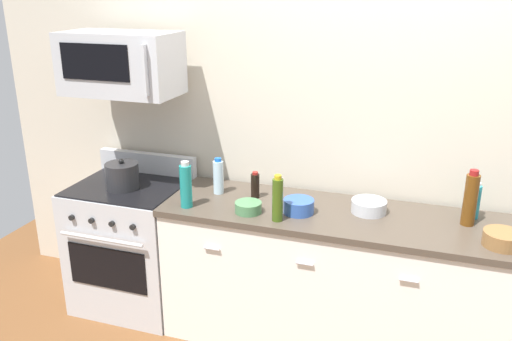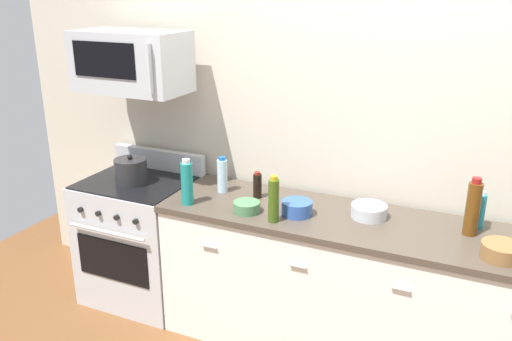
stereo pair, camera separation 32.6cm
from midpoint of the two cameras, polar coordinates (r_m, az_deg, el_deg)
name	(u,v)px [view 1 (the left image)]	position (r m, az deg, el deg)	size (l,w,h in m)	color
back_wall	(378,130)	(3.47, 10.36, 4.21)	(5.59, 0.10, 2.70)	beige
counter_unit	(360,284)	(3.44, 8.40, -11.97)	(2.50, 0.66, 0.92)	silver
range_oven	(133,244)	(4.00, -15.37, -7.66)	(0.76, 0.69, 1.07)	#B7BABF
microwave	(121,63)	(3.65, -16.78, 10.89)	(0.74, 0.44, 0.40)	#B7BABF
bottle_water_clear	(218,177)	(3.53, -6.70, -0.70)	(0.07, 0.07, 0.24)	silver
bottle_wine_amber	(470,199)	(3.21, 19.30, -2.96)	(0.08, 0.08, 0.33)	#59330F
bottle_olive_oil	(278,199)	(3.09, -0.69, -3.14)	(0.06, 0.06, 0.28)	#385114
bottle_soy_sauce_dark	(255,185)	(3.45, -2.80, -1.65)	(0.06, 0.06, 0.18)	black
bottle_sparkling_teal	(186,186)	(3.33, -10.30, -1.64)	(0.08, 0.08, 0.30)	#197F7A
bottle_dish_soap	(475,201)	(3.33, 19.86, -3.17)	(0.06, 0.06, 0.22)	teal
bowl_steel_prep	(369,206)	(3.28, 9.22, -3.82)	(0.21, 0.21, 0.08)	#B2B5BA
bowl_blue_mixing	(299,206)	(3.23, 1.71, -3.85)	(0.19, 0.19, 0.09)	#2D519E
bowl_green_glaze	(248,207)	(3.25, -3.71, -3.97)	(0.16, 0.16, 0.06)	#477A4C
bowl_wooden_salad	(503,239)	(3.06, 22.15, -6.83)	(0.20, 0.20, 0.08)	brown
stockpot	(122,176)	(3.75, -16.54, -0.59)	(0.22, 0.22, 0.21)	#262628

